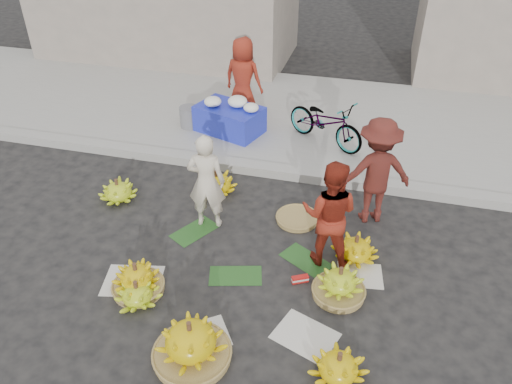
% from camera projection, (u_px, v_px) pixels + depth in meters
% --- Properties ---
extents(ground, '(80.00, 80.00, 0.00)m').
position_uv_depth(ground, '(247.00, 267.00, 6.34)').
color(ground, black).
rests_on(ground, ground).
extents(curb, '(40.00, 0.25, 0.15)m').
position_uv_depth(curb, '(283.00, 172.00, 8.05)').
color(curb, gray).
rests_on(curb, ground).
extents(sidewalk, '(40.00, 4.00, 0.12)m').
position_uv_depth(sidewalk, '(306.00, 117.00, 9.73)').
color(sidewalk, gray).
rests_on(sidewalk, ground).
extents(newspaper_scatter, '(3.20, 1.80, 0.00)m').
position_uv_depth(newspaper_scatter, '(229.00, 313.00, 5.70)').
color(newspaper_scatter, silver).
rests_on(newspaper_scatter, ground).
extents(banana_leaves, '(2.00, 1.00, 0.00)m').
position_uv_depth(banana_leaves, '(244.00, 255.00, 6.52)').
color(banana_leaves, '#1A4717').
rests_on(banana_leaves, ground).
extents(banana_bunch_0, '(0.66, 0.66, 0.43)m').
position_uv_depth(banana_bunch_0, '(137.00, 279.00, 5.90)').
color(banana_bunch_0, olive).
rests_on(banana_bunch_0, ground).
extents(banana_bunch_1, '(0.63, 0.63, 0.32)m').
position_uv_depth(banana_bunch_1, '(137.00, 293.00, 5.77)').
color(banana_bunch_1, '#92B81A').
rests_on(banana_bunch_1, ground).
extents(banana_bunch_2, '(0.81, 0.81, 0.53)m').
position_uv_depth(banana_bunch_2, '(191.00, 342.00, 5.07)').
color(banana_bunch_2, olive).
rests_on(banana_bunch_2, ground).
extents(banana_bunch_3, '(0.60, 0.60, 0.35)m').
position_uv_depth(banana_bunch_3, '(338.00, 366.00, 4.94)').
color(banana_bunch_3, yellow).
rests_on(banana_bunch_3, ground).
extents(banana_bunch_4, '(0.65, 0.65, 0.43)m').
position_uv_depth(banana_bunch_4, '(339.00, 284.00, 5.84)').
color(banana_bunch_4, olive).
rests_on(banana_bunch_4, ground).
extents(banana_bunch_5, '(0.76, 0.76, 0.36)m').
position_uv_depth(banana_bunch_5, '(356.00, 248.00, 6.38)').
color(banana_bunch_5, yellow).
rests_on(banana_bunch_5, ground).
extents(banana_bunch_6, '(0.58, 0.58, 0.36)m').
position_uv_depth(banana_bunch_6, '(118.00, 191.00, 7.47)').
color(banana_bunch_6, '#92B81A').
rests_on(banana_bunch_6, ground).
extents(banana_bunch_7, '(0.70, 0.70, 0.38)m').
position_uv_depth(banana_bunch_7, '(217.00, 183.00, 7.62)').
color(banana_bunch_7, yellow).
rests_on(banana_bunch_7, ground).
extents(basket_spare, '(0.68, 0.68, 0.07)m').
position_uv_depth(basket_spare, '(297.00, 219.00, 7.11)').
color(basket_spare, olive).
rests_on(basket_spare, ground).
extents(incense_stack, '(0.21, 0.16, 0.08)m').
position_uv_depth(incense_stack, '(300.00, 279.00, 6.09)').
color(incense_stack, red).
rests_on(incense_stack, ground).
extents(vendor_cream, '(0.56, 0.41, 1.40)m').
position_uv_depth(vendor_cream, '(206.00, 182.00, 6.68)').
color(vendor_cream, beige).
rests_on(vendor_cream, ground).
extents(vendor_red, '(0.73, 0.58, 1.45)m').
position_uv_depth(vendor_red, '(330.00, 214.00, 6.05)').
color(vendor_red, maroon).
rests_on(vendor_red, ground).
extents(man_striped, '(1.14, 0.89, 1.56)m').
position_uv_depth(man_striped, '(376.00, 172.00, 6.74)').
color(man_striped, maroon).
rests_on(man_striped, ground).
extents(flower_table, '(1.32, 1.04, 0.67)m').
position_uv_depth(flower_table, '(230.00, 117.00, 8.97)').
color(flower_table, '#1C24B6').
rests_on(flower_table, sidewalk).
extents(grey_bucket, '(0.34, 0.34, 0.39)m').
position_uv_depth(grey_bucket, '(189.00, 117.00, 9.16)').
color(grey_bucket, slate).
rests_on(grey_bucket, sidewalk).
extents(flower_vendor, '(0.81, 0.60, 1.51)m').
position_uv_depth(flower_vendor, '(243.00, 78.00, 9.24)').
color(flower_vendor, maroon).
rests_on(flower_vendor, sidewalk).
extents(bicycle, '(1.24, 1.60, 0.81)m').
position_uv_depth(bicycle, '(326.00, 122.00, 8.54)').
color(bicycle, gray).
rests_on(bicycle, sidewalk).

